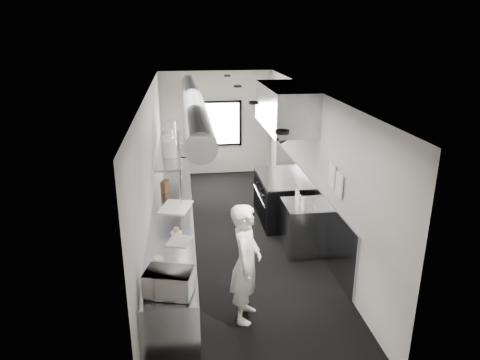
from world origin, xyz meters
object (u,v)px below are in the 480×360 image
object	(u,v)px
plate_stack_d	(170,130)
squeeze_bottle_e	(297,194)
bottle_station	(302,227)
plate_stack_a	(170,148)
small_plate	(176,233)
exhaust_hood	(285,107)
plate_stack_c	(168,136)
plate_stack_b	(167,144)
squeeze_bottle_a	(304,206)
microwave	(169,282)
deli_tub_b	(158,261)
squeeze_bottle_c	(299,200)
deli_tub_a	(157,270)
knife_block	(165,186)
squeeze_bottle_b	(303,203)
far_work_table	(175,167)
cutting_board	(176,207)
squeeze_bottle_d	(298,197)
pass_shelf	(170,149)
prep_counter	(173,230)
range	(279,198)
line_cook	(246,263)

from	to	relation	value
plate_stack_d	squeeze_bottle_e	xyz separation A→B (m)	(2.30, -2.22, -0.76)
bottle_station	plate_stack_a	world-z (taller)	plate_stack_a
bottle_station	small_plate	xyz separation A→B (m)	(-2.22, -0.87, 0.46)
exhaust_hood	plate_stack_c	bearing A→B (deg)	164.66
plate_stack_b	squeeze_bottle_a	xyz separation A→B (m)	(2.32, -1.68, -0.74)
microwave	deli_tub_b	world-z (taller)	microwave
squeeze_bottle_e	squeeze_bottle_c	bearing A→B (deg)	-97.85
deli_tub_a	knife_block	bearing A→B (deg)	89.79
squeeze_bottle_a	squeeze_bottle_b	size ratio (longest dim) A/B	0.83
far_work_table	deli_tub_b	distance (m)	5.70
small_plate	cutting_board	bearing A→B (deg)	90.92
exhaust_hood	squeeze_bottle_d	size ratio (longest dim) A/B	11.75
pass_shelf	cutting_board	distance (m)	1.69
squeeze_bottle_b	squeeze_bottle_c	world-z (taller)	squeeze_bottle_b
knife_block	plate_stack_d	distance (m)	1.70
squeeze_bottle_a	prep_counter	bearing A→B (deg)	168.38
range	plate_stack_c	size ratio (longest dim) A/B	5.19
pass_shelf	plate_stack_c	distance (m)	0.39
microwave	small_plate	size ratio (longest dim) A/B	2.89
exhaust_hood	plate_stack_b	world-z (taller)	exhaust_hood
far_work_table	plate_stack_b	bearing A→B (deg)	-91.64
microwave	deli_tub_a	distance (m)	0.52
pass_shelf	squeeze_bottle_e	world-z (taller)	pass_shelf
squeeze_bottle_a	squeeze_bottle_e	size ratio (longest dim) A/B	0.81
bottle_station	plate_stack_d	bearing A→B (deg)	133.31
plate_stack_a	squeeze_bottle_c	size ratio (longest dim) A/B	1.57
pass_shelf	range	size ratio (longest dim) A/B	1.88
pass_shelf	far_work_table	world-z (taller)	pass_shelf
plate_stack_b	squeeze_bottle_b	bearing A→B (deg)	-34.19
microwave	plate_stack_a	world-z (taller)	plate_stack_a
line_cook	squeeze_bottle_b	xyz separation A→B (m)	(1.24, 1.67, 0.14)
squeeze_bottle_b	squeeze_bottle_c	size ratio (longest dim) A/B	1.01
far_work_table	plate_stack_b	xyz separation A→B (m)	(-0.07, -2.48, 1.27)
line_cook	plate_stack_a	bearing A→B (deg)	36.59
line_cook	plate_stack_d	xyz separation A→B (m)	(-1.06, 4.31, 0.91)
plate_stack_b	deli_tub_b	bearing A→B (deg)	-91.41
line_cook	deli_tub_b	world-z (taller)	line_cook
cutting_board	plate_stack_c	distance (m)	2.07
deli_tub_b	knife_block	bearing A→B (deg)	89.84
plate_stack_c	squeeze_bottle_c	world-z (taller)	plate_stack_c
knife_block	squeeze_bottle_e	distance (m)	2.50
plate_stack_a	squeeze_bottle_d	size ratio (longest dim) A/B	1.62
plate_stack_c	range	bearing A→B (deg)	-15.72
squeeze_bottle_d	squeeze_bottle_e	xyz separation A→B (m)	(0.02, 0.13, 0.01)
deli_tub_a	plate_stack_c	xyz separation A→B (m)	(0.08, 4.05, 0.78)
range	squeeze_bottle_d	size ratio (longest dim) A/B	8.55
prep_counter	microwave	distance (m)	2.76
deli_tub_a	plate_stack_a	world-z (taller)	plate_stack_a
knife_block	plate_stack_b	size ratio (longest dim) A/B	0.74
squeeze_bottle_c	squeeze_bottle_d	bearing A→B (deg)	83.33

